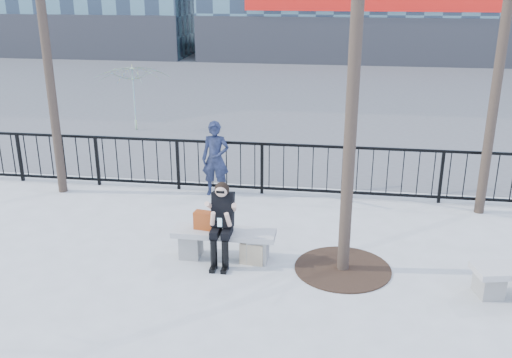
# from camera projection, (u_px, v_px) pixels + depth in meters

# --- Properties ---
(ground) EXTENTS (120.00, 120.00, 0.00)m
(ground) POSITION_uv_depth(u_px,v_px,m) (224.00, 258.00, 9.24)
(ground) COLOR #999A94
(ground) RESTS_ON ground
(street_surface) EXTENTS (60.00, 23.00, 0.01)m
(street_surface) POSITION_uv_depth(u_px,v_px,m) (297.00, 89.00, 23.22)
(street_surface) COLOR #474747
(street_surface) RESTS_ON ground
(railing) EXTENTS (14.00, 0.06, 1.10)m
(railing) POSITION_uv_depth(u_px,v_px,m) (252.00, 168.00, 11.85)
(railing) COLOR black
(railing) RESTS_ON ground
(tree_grate) EXTENTS (1.50, 1.50, 0.02)m
(tree_grate) POSITION_uv_depth(u_px,v_px,m) (343.00, 268.00, 8.88)
(tree_grate) COLOR black
(tree_grate) RESTS_ON ground
(bench_main) EXTENTS (1.65, 0.46, 0.49)m
(bench_main) POSITION_uv_depth(u_px,v_px,m) (224.00, 241.00, 9.14)
(bench_main) COLOR slate
(bench_main) RESTS_ON ground
(seated_woman) EXTENTS (0.50, 0.64, 1.34)m
(seated_woman) POSITION_uv_depth(u_px,v_px,m) (222.00, 224.00, 8.86)
(seated_woman) COLOR black
(seated_woman) RESTS_ON ground
(handbag) EXTENTS (0.37, 0.22, 0.29)m
(handbag) POSITION_uv_depth(u_px,v_px,m) (205.00, 220.00, 9.09)
(handbag) COLOR #943912
(handbag) RESTS_ON bench_main
(shopping_bag) EXTENTS (0.39, 0.18, 0.36)m
(shopping_bag) POSITION_uv_depth(u_px,v_px,m) (252.00, 254.00, 8.99)
(shopping_bag) COLOR beige
(shopping_bag) RESTS_ON ground
(standing_man) EXTENTS (0.57, 0.38, 1.56)m
(standing_man) POSITION_uv_depth(u_px,v_px,m) (215.00, 159.00, 11.69)
(standing_man) COLOR black
(standing_man) RESTS_ON ground
(vendor_umbrella) EXTENTS (2.26, 2.30, 1.95)m
(vendor_umbrella) POSITION_uv_depth(u_px,v_px,m) (134.00, 98.00, 16.60)
(vendor_umbrella) COLOR yellow
(vendor_umbrella) RESTS_ON ground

